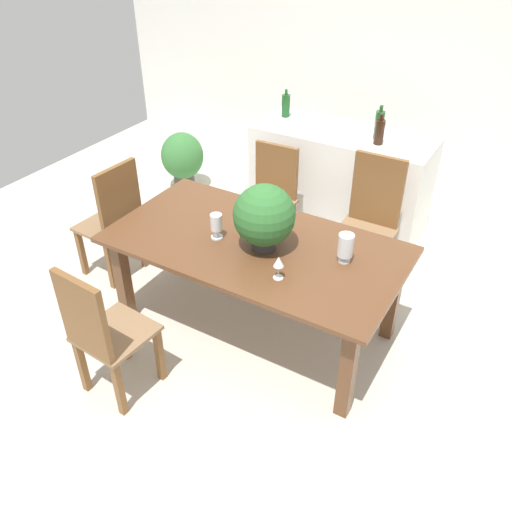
# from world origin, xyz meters

# --- Properties ---
(ground_plane) EXTENTS (7.04, 7.04, 0.00)m
(ground_plane) POSITION_xyz_m (0.00, 0.00, 0.00)
(ground_plane) COLOR beige
(back_wall) EXTENTS (6.40, 0.10, 2.60)m
(back_wall) POSITION_xyz_m (0.00, 2.60, 1.30)
(back_wall) COLOR white
(back_wall) RESTS_ON ground
(dining_table) EXTENTS (1.99, 1.05, 0.74)m
(dining_table) POSITION_xyz_m (0.00, -0.03, 0.64)
(dining_table) COLOR brown
(dining_table) RESTS_ON ground
(chair_near_left) EXTENTS (0.44, 0.45, 0.98)m
(chair_near_left) POSITION_xyz_m (-0.46, -1.05, 0.53)
(chair_near_left) COLOR brown
(chair_near_left) RESTS_ON ground
(chair_far_right) EXTENTS (0.45, 0.44, 1.04)m
(chair_far_right) POSITION_xyz_m (0.45, 1.01, 0.57)
(chair_far_right) COLOR brown
(chair_far_right) RESTS_ON ground
(chair_far_left) EXTENTS (0.44, 0.46, 0.93)m
(chair_far_left) POSITION_xyz_m (-0.45, 1.00, 0.52)
(chair_far_left) COLOR brown
(chair_far_left) RESTS_ON ground
(chair_head_end) EXTENTS (0.44, 0.46, 1.01)m
(chair_head_end) POSITION_xyz_m (-1.30, -0.03, 0.55)
(chair_head_end) COLOR brown
(chair_head_end) RESTS_ON ground
(flower_centerpiece) EXTENTS (0.41, 0.41, 0.45)m
(flower_centerpiece) POSITION_xyz_m (0.08, -0.05, 0.98)
(flower_centerpiece) COLOR #333338
(flower_centerpiece) RESTS_ON dining_table
(crystal_vase_left) EXTENTS (0.10, 0.10, 0.20)m
(crystal_vase_left) POSITION_xyz_m (0.60, 0.08, 0.86)
(crystal_vase_left) COLOR silver
(crystal_vase_left) RESTS_ON dining_table
(crystal_vase_center_near) EXTENTS (0.08, 0.08, 0.18)m
(crystal_vase_center_near) POSITION_xyz_m (-0.25, -0.11, 0.85)
(crystal_vase_center_near) COLOR silver
(crystal_vase_center_near) RESTS_ON dining_table
(wine_glass) EXTENTS (0.06, 0.06, 0.16)m
(wine_glass) POSITION_xyz_m (0.32, -0.29, 0.86)
(wine_glass) COLOR silver
(wine_glass) RESTS_ON dining_table
(kitchen_counter) EXTENTS (1.60, 0.64, 0.93)m
(kitchen_counter) POSITION_xyz_m (-0.08, 1.64, 0.47)
(kitchen_counter) COLOR white
(kitchen_counter) RESTS_ON ground
(wine_bottle_green) EXTENTS (0.08, 0.08, 0.29)m
(wine_bottle_green) POSITION_xyz_m (0.22, 1.66, 1.06)
(wine_bottle_green) COLOR #194C1E
(wine_bottle_green) RESTS_ON kitchen_counter
(wine_bottle_clear) EXTENTS (0.08, 0.08, 0.25)m
(wine_bottle_clear) POSITION_xyz_m (-0.71, 1.73, 1.04)
(wine_bottle_clear) COLOR #194C1E
(wine_bottle_clear) RESTS_ON kitchen_counter
(wine_bottle_amber) EXTENTS (0.08, 0.08, 0.26)m
(wine_bottle_amber) POSITION_xyz_m (0.26, 1.55, 1.04)
(wine_bottle_amber) COLOR black
(wine_bottle_amber) RESTS_ON kitchen_counter
(potted_plant_floor) EXTENTS (0.45, 0.45, 0.62)m
(potted_plant_floor) POSITION_xyz_m (-1.80, 1.49, 0.35)
(potted_plant_floor) COLOR #423D38
(potted_plant_floor) RESTS_ON ground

